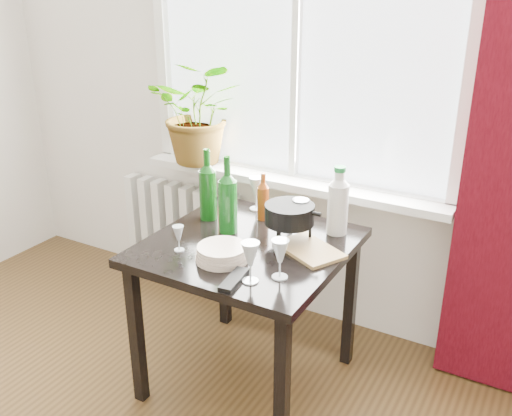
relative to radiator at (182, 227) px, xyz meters
The scene contains 18 objects.
window 1.43m from the radiator, ahead, with size 1.72×0.08×1.62m.
windowsill 0.87m from the radiator, ahead, with size 1.72×0.20×0.04m.
radiator is the anchor object (origin of this frame).
table 1.09m from the radiator, 36.54° to the right, with size 0.85×0.85×0.74m.
potted_plant 0.78m from the radiator, 10.69° to the right, with size 0.52×0.45×0.58m, color #457D21.
wine_bottle_left 0.91m from the radiator, 41.80° to the right, with size 0.08×0.08×0.36m, color #0B3E0C, non-canonical shape.
wine_bottle_right 1.06m from the radiator, 38.77° to the right, with size 0.09×0.09×0.37m, color #0D4811, non-canonical shape.
bottle_amber 0.98m from the radiator, 25.12° to the right, with size 0.06×0.06×0.24m, color maroon, non-canonical shape.
cleaning_bottle 1.31m from the radiator, 16.47° to the right, with size 0.09×0.09×0.33m, color silver, non-canonical shape.
wineglass_front_right 1.45m from the radiator, 41.76° to the right, with size 0.07×0.07×0.17m, color silver, non-canonical shape.
wineglass_far_right 1.46m from the radiator, 36.91° to the right, with size 0.07×0.07×0.17m, color silver, non-canonical shape.
wineglass_back_center 1.20m from the radiator, 23.77° to the right, with size 0.08×0.08×0.18m, color #B0B9BE, non-canonical shape.
wineglass_back_left 0.87m from the radiator, 21.82° to the right, with size 0.07×0.07×0.17m, color silver, non-canonical shape.
wineglass_front_left 1.13m from the radiator, 53.09° to the right, with size 0.05×0.05×0.12m, color silver, non-canonical shape.
plate_stack 1.24m from the radiator, 44.42° to the right, with size 0.22×0.22×0.06m, color beige.
fondue_pot 1.21m from the radiator, 27.42° to the right, with size 0.25×0.22×0.17m, color black, non-canonical shape.
tv_remote 1.42m from the radiator, 44.31° to the right, with size 0.05×0.18×0.02m, color black.
cutting_board 1.31m from the radiator, 27.08° to the right, with size 0.29×0.19×0.02m, color olive.
Camera 1 is at (1.25, -0.40, 1.84)m, focal length 40.00 mm.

